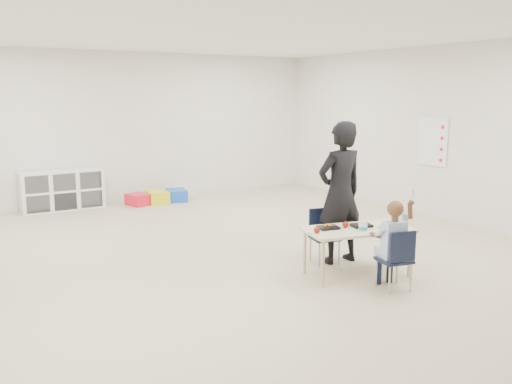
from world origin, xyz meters
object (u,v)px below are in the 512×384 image
table (357,251)px  adult (340,193)px  chair_near (394,259)px  cubby_shelf (63,190)px  child (395,241)px

table → adult: 0.77m
chair_near → cubby_shelf: 6.26m
chair_near → child: bearing=0.0°
table → child: bearing=-73.9°
cubby_shelf → adult: adult is taller
table → chair_near: bearing=-73.9°
chair_near → cubby_shelf: cubby_shelf is taller
cubby_shelf → child: bearing=-70.4°
child → cubby_shelf: (-2.10, 5.90, -0.17)m
child → cubby_shelf: size_ratio=0.74×
cubby_shelf → adult: 5.37m
table → chair_near: 0.54m
table → chair_near: chair_near is taller
table → child: 0.59m
chair_near → cubby_shelf: bearing=122.3°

